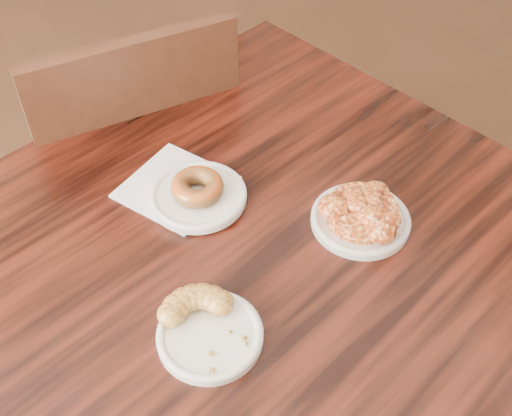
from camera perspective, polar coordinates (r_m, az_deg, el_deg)
floor at (r=1.73m, az=5.44°, el=-13.74°), size 5.00×5.00×0.00m
cafe_table at (r=1.27m, az=0.73°, el=-15.22°), size 1.10×1.10×0.75m
chair_far at (r=1.56m, az=-11.08°, el=3.36°), size 0.50×0.50×0.90m
napkin at (r=1.07m, az=-7.11°, el=1.88°), size 0.20×0.20×0.00m
plate_donut at (r=1.04m, az=-5.16°, el=1.04°), size 0.16×0.16×0.01m
plate_cruller at (r=0.88m, az=-4.11°, el=-11.27°), size 0.14×0.14×0.01m
plate_fritter at (r=1.02m, az=9.26°, el=-1.08°), size 0.16×0.16×0.01m
glazed_donut at (r=1.02m, az=-5.24°, el=1.87°), size 0.09×0.09×0.03m
apple_fritter at (r=1.00m, az=9.42°, el=-0.14°), size 0.16×0.16×0.04m
cruller_fragment at (r=0.86m, az=-4.19°, el=-10.43°), size 0.13×0.13×0.03m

